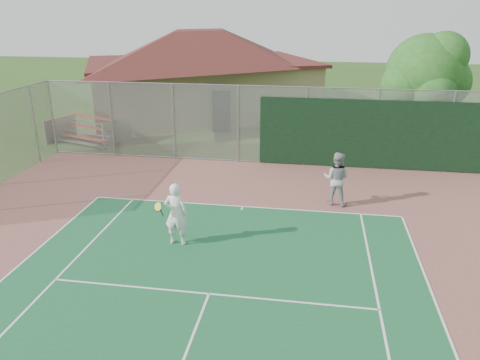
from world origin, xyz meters
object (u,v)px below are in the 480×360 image
object	(u,v)px
bleachers	(88,130)
player_grey_back	(336,179)
player_white_front	(176,215)
clubhouse	(201,64)
tree	(427,76)

from	to	relation	value
bleachers	player_grey_back	size ratio (longest dim) A/B	2.03
player_white_front	player_grey_back	distance (m)	6.12
player_white_front	bleachers	bearing A→B (deg)	-51.71
clubhouse	bleachers	distance (m)	9.14
tree	player_white_front	distance (m)	13.99
clubhouse	tree	xyz separation A→B (m)	(12.33, -7.41, 0.55)
clubhouse	bleachers	xyz separation A→B (m)	(-4.30, -7.65, -2.57)
clubhouse	tree	world-z (taller)	clubhouse
tree	player_grey_back	world-z (taller)	tree
clubhouse	bleachers	world-z (taller)	clubhouse
tree	player_white_front	size ratio (longest dim) A/B	2.97
clubhouse	tree	size ratio (longest dim) A/B	3.04
tree	player_grey_back	size ratio (longest dim) A/B	2.97
player_grey_back	clubhouse	bearing A→B (deg)	-46.32
clubhouse	player_grey_back	world-z (taller)	clubhouse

